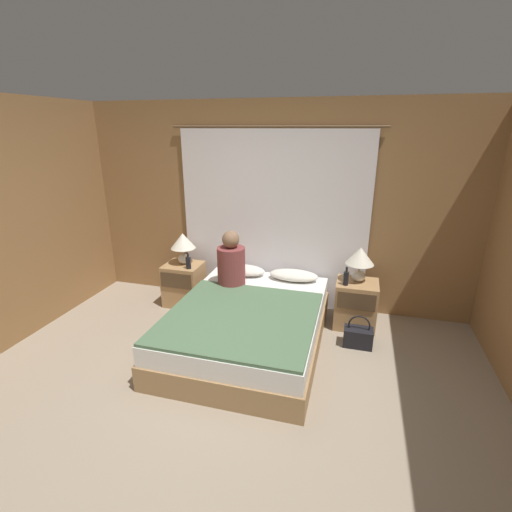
{
  "coord_description": "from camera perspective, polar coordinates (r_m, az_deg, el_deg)",
  "views": [
    {
      "loc": [
        0.99,
        -2.31,
        2.19
      ],
      "look_at": [
        0.0,
        1.27,
        0.89
      ],
      "focal_mm": 26.0,
      "sensor_mm": 36.0,
      "label": 1
    }
  ],
  "objects": [
    {
      "name": "lamp_left",
      "position": [
        4.74,
        -11.16,
        1.94
      ],
      "size": [
        0.31,
        0.31,
        0.4
      ],
      "color": "silver",
      "rests_on": "nightstand_left"
    },
    {
      "name": "pillow_right",
      "position": [
        4.49,
        5.81,
        -2.96
      ],
      "size": [
        0.59,
        0.28,
        0.12
      ],
      "color": "silver",
      "rests_on": "bed"
    },
    {
      "name": "nightstand_right",
      "position": [
        4.42,
        15.08,
        -7.15
      ],
      "size": [
        0.46,
        0.42,
        0.54
      ],
      "color": "#A87F51",
      "rests_on": "ground_plane"
    },
    {
      "name": "pillow_left",
      "position": [
        4.63,
        -2.2,
        -2.16
      ],
      "size": [
        0.59,
        0.28,
        0.12
      ],
      "color": "silver",
      "rests_on": "bed"
    },
    {
      "name": "wall_back",
      "position": [
        4.61,
        2.73,
        7.48
      ],
      "size": [
        4.89,
        0.06,
        2.5
      ],
      "color": "olive",
      "rests_on": "ground_plane"
    },
    {
      "name": "handbag_on_floor",
      "position": [
        4.12,
        15.43,
        -11.83
      ],
      "size": [
        0.3,
        0.18,
        0.35
      ],
      "color": "black",
      "rests_on": "ground_plane"
    },
    {
      "name": "lamp_right",
      "position": [
        4.26,
        15.72,
        -0.39
      ],
      "size": [
        0.31,
        0.31,
        0.4
      ],
      "color": "silver",
      "rests_on": "nightstand_right"
    },
    {
      "name": "bed",
      "position": [
        3.96,
        -1.18,
        -10.64
      ],
      "size": [
        1.49,
        2.0,
        0.44
      ],
      "color": "#99754C",
      "rests_on": "ground_plane"
    },
    {
      "name": "beer_bottle_on_right_stand",
      "position": [
        4.18,
        13.67,
        -3.31
      ],
      "size": [
        0.06,
        0.06,
        0.21
      ],
      "color": "black",
      "rests_on": "nightstand_right"
    },
    {
      "name": "ground_plane",
      "position": [
        3.34,
        -6.28,
        -21.9
      ],
      "size": [
        16.0,
        16.0,
        0.0
      ],
      "primitive_type": "plane",
      "color": "gray"
    },
    {
      "name": "beer_bottle_on_left_stand",
      "position": [
        4.61,
        -10.37,
        -1.0
      ],
      "size": [
        0.06,
        0.06,
        0.2
      ],
      "color": "black",
      "rests_on": "nightstand_left"
    },
    {
      "name": "nightstand_left",
      "position": [
        4.88,
        -11.0,
        -4.25
      ],
      "size": [
        0.46,
        0.42,
        0.54
      ],
      "color": "#A87F51",
      "rests_on": "ground_plane"
    },
    {
      "name": "person_left_in_bed",
      "position": [
        4.27,
        -3.83,
        -1.05
      ],
      "size": [
        0.32,
        0.32,
        0.65
      ],
      "color": "brown",
      "rests_on": "bed"
    },
    {
      "name": "blanket_on_bed",
      "position": [
        3.63,
        -2.39,
        -9.34
      ],
      "size": [
        1.43,
        1.43,
        0.03
      ],
      "color": "#4C6B4C",
      "rests_on": "bed"
    },
    {
      "name": "curtain_panel",
      "position": [
        4.58,
        2.52,
        5.48
      ],
      "size": [
        2.52,
        0.03,
        2.2
      ],
      "color": "white",
      "rests_on": "ground_plane"
    }
  ]
}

